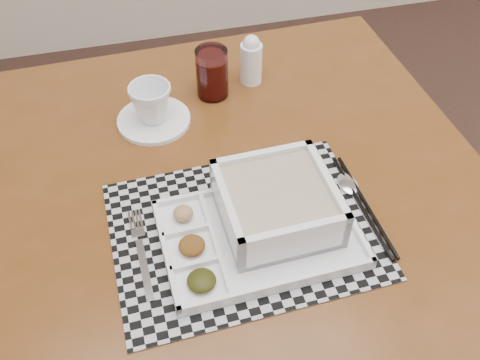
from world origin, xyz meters
name	(u,v)px	position (x,y,z in m)	size (l,w,h in m)	color
dining_table	(231,211)	(-0.79, 0.80, 0.65)	(0.99, 0.99, 0.72)	#522F0E
placemat	(243,230)	(-0.80, 0.69, 0.73)	(0.44, 0.33, 0.00)	#A9A9B0
serving_tray	(270,214)	(-0.75, 0.69, 0.76)	(0.33, 0.24, 0.09)	white
fork	(142,251)	(-0.97, 0.69, 0.73)	(0.02, 0.19, 0.00)	silver
spoon	(351,189)	(-0.59, 0.73, 0.73)	(0.04, 0.18, 0.01)	silver
chopsticks	(364,205)	(-0.58, 0.69, 0.73)	(0.02, 0.24, 0.01)	black
saucer	(154,120)	(-0.91, 1.01, 0.73)	(0.15, 0.15, 0.01)	white
cup	(151,103)	(-0.91, 1.01, 0.77)	(0.09, 0.09, 0.08)	white
juice_glass	(212,75)	(-0.77, 1.07, 0.77)	(0.07, 0.07, 0.11)	white
creamer_bottle	(251,60)	(-0.68, 1.10, 0.78)	(0.05, 0.05, 0.11)	white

